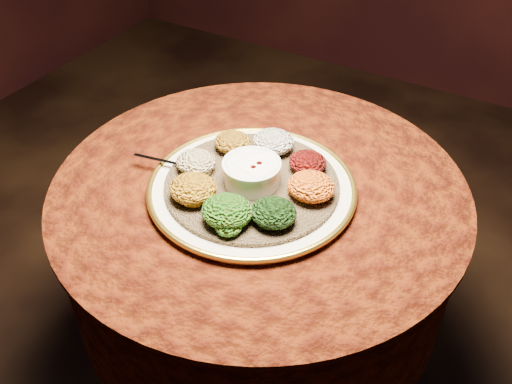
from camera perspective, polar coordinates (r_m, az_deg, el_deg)
The scene contains 13 objects.
table at distance 1.43m, azimuth 0.29°, elevation -4.88°, with size 0.96×0.96×0.73m.
platter at distance 1.28m, azimuth -0.42°, elevation 0.42°, with size 0.53×0.53×0.02m.
injera at distance 1.27m, azimuth -0.42°, elevation 0.79°, with size 0.39×0.39×0.01m, color olive.
stew_bowl at distance 1.25m, azimuth -0.43°, elevation 2.09°, with size 0.13×0.13×0.05m.
spoon at distance 1.32m, azimuth -7.61°, elevation 2.74°, with size 0.15×0.04×0.01m.
portion_ayib at distance 1.36m, azimuth 1.75°, elevation 5.06°, with size 0.10×0.09×0.05m, color beige.
portion_kitfo at distance 1.30m, azimuth 5.19°, elevation 2.98°, with size 0.09×0.08×0.04m, color black.
portion_tikil at distance 1.22m, azimuth 5.53°, elevation 0.56°, with size 0.10×0.10×0.05m, color #C87310.
portion_gomen at distance 1.16m, azimuth 1.76°, elevation -2.07°, with size 0.10×0.09×0.05m, color black.
portion_mixveg at distance 1.16m, azimuth -2.90°, elevation -1.92°, with size 0.11×0.10×0.05m, color maroon.
portion_kik at distance 1.22m, azimuth -6.30°, elevation 0.35°, with size 0.10×0.10×0.05m, color #A97C0E.
portion_timatim at distance 1.30m, azimuth -6.02°, elevation 3.01°, with size 0.09×0.09×0.04m, color maroon.
portion_shiro at distance 1.36m, azimuth -2.36°, elevation 5.01°, with size 0.09×0.08×0.04m, color #8C5F10.
Camera 1 is at (0.50, -0.89, 1.55)m, focal length 40.00 mm.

